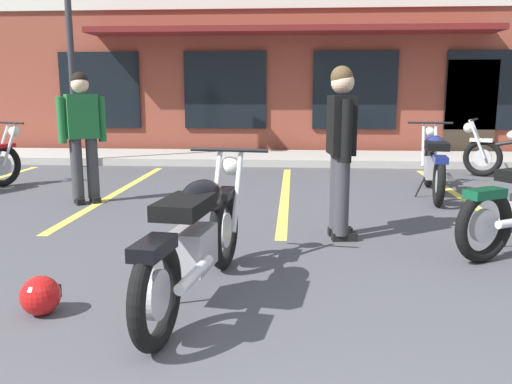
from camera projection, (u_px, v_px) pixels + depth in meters
ground_plane at (278, 269)px, 4.40m from camera, size 80.00×80.00×0.00m
sidewalk_kerb at (288, 158)px, 11.11m from camera, size 22.00×1.80×0.14m
brick_storefront_building at (291, 79)px, 14.89m from camera, size 14.39×7.04×3.50m
painted_stall_lines at (285, 194)px, 7.59m from camera, size 9.76×4.80×0.01m
motorcycle_foreground_classic at (197, 236)px, 3.69m from camera, size 0.72×2.10×0.98m
motorcycle_blue_standard at (434, 163)px, 7.43m from camera, size 0.73×2.10×0.98m
person_in_shorts_foreground at (83, 130)px, 6.85m from camera, size 0.55×0.42×1.68m
person_near_building at (341, 143)px, 5.17m from camera, size 0.31×0.61×1.68m
helmet_on_pavement at (41, 296)px, 3.50m from camera, size 0.26×0.26×0.26m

